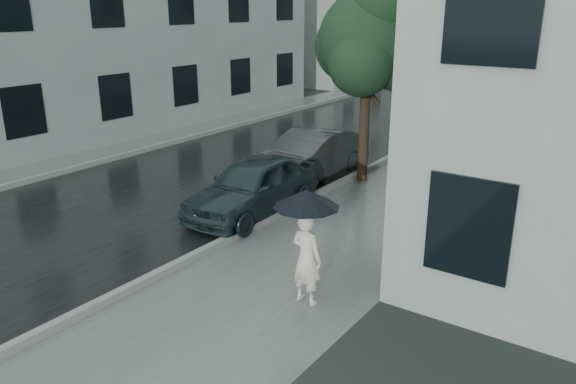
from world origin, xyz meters
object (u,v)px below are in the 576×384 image
Objects in this scene: pedestrian at (307,258)px; street_tree at (370,39)px; lamp_post at (438,56)px; car_near at (253,186)px; car_far at (310,155)px.

street_tree is (-2.32, 6.47, 2.97)m from pedestrian.
lamp_post is (-0.29, 5.82, -0.84)m from street_tree.
pedestrian is 4.22m from car_near.
pedestrian is at bearing -41.30° from car_near.
pedestrian is at bearing -59.38° from lamp_post.
street_tree is at bearing -62.71° from pedestrian.
lamp_post is at bearing -70.43° from pedestrian.
street_tree is at bearing -68.51° from lamp_post.
street_tree reaches higher than car_far.
pedestrian is 7.49m from street_tree.
street_tree reaches higher than pedestrian.
street_tree is 1.06× the size of lamp_post.
car_far is (-1.26, -0.78, -3.08)m from street_tree.
car_near is at bearing -32.78° from pedestrian.
car_far is (-0.97, -6.60, -2.23)m from lamp_post.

